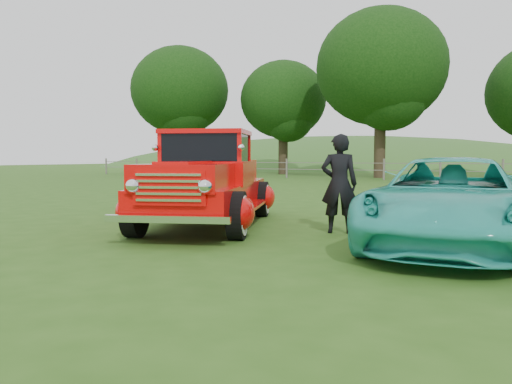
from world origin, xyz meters
The scene contains 9 objects.
ground centered at (0.00, 0.00, 0.00)m, with size 140.00×140.00×0.00m, color #2C5316.
distant_hills centered at (-4.08, 59.46, -4.55)m, with size 116.00×60.00×18.00m.
fence_line centered at (0.00, 22.00, 0.60)m, with size 48.00×0.12×1.20m.
tree_far_west centered at (-20.00, 26.00, 6.49)m, with size 7.60×7.60×9.93m.
tree_mid_west centered at (-12.00, 28.00, 5.55)m, with size 6.40×6.40×8.46m.
tree_near_west centered at (-4.00, 25.00, 6.80)m, with size 8.00×8.00×10.42m.
red_pickup centered at (-1.44, 1.64, 0.80)m, with size 3.40×5.28×1.78m.
teal_sedan centered at (2.86, 1.41, 0.64)m, with size 2.13×4.63×1.29m, color #2EB9A8.
man centered at (1.03, 1.91, 0.84)m, with size 0.61×0.40×1.67m, color black.
Camera 1 is at (3.70, -6.17, 1.28)m, focal length 35.00 mm.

